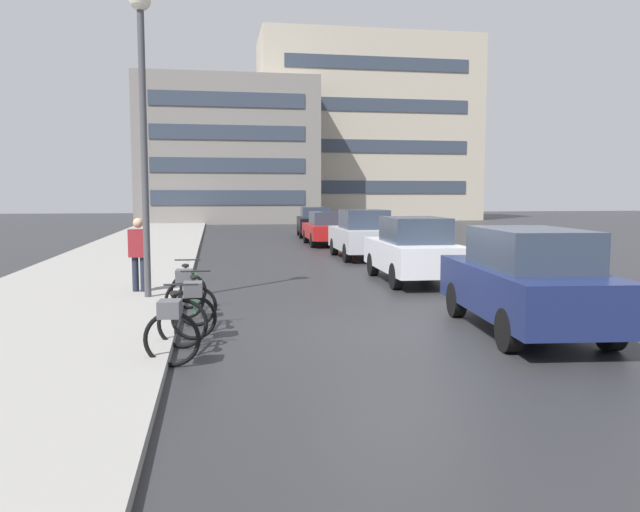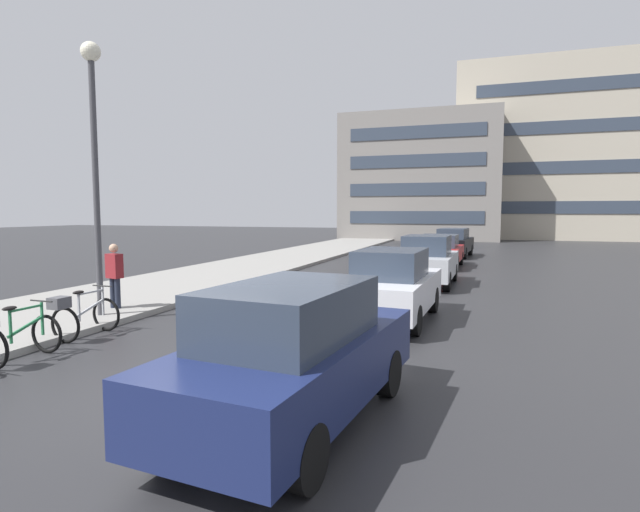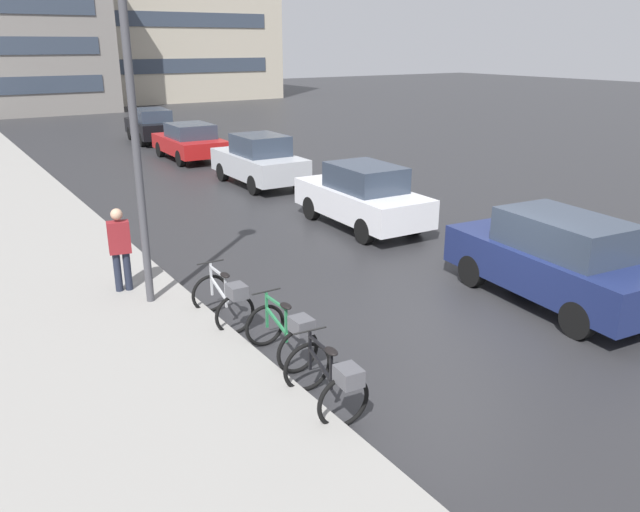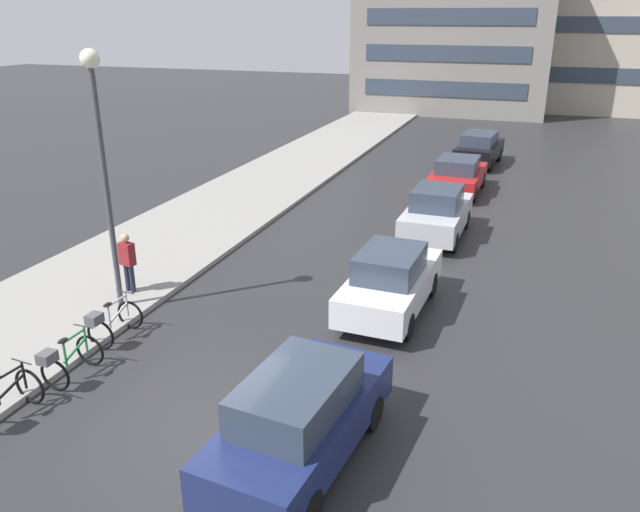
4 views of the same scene
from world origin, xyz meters
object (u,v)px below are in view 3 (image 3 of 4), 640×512
(bicycle_second, at_px, (285,333))
(pedestrian, at_px, (120,248))
(bicycle_nearest, at_px, (330,380))
(car_red, at_px, (190,141))
(car_black, at_px, (152,125))
(streetlamp, at_px, (128,65))
(bicycle_third, at_px, (225,299))
(car_navy, at_px, (556,259))
(car_silver, at_px, (259,161))
(car_white, at_px, (362,196))

(bicycle_second, bearing_deg, pedestrian, 108.26)
(bicycle_nearest, bearing_deg, car_red, 73.41)
(car_black, height_order, streetlamp, streetlamp)
(bicycle_third, distance_m, car_navy, 6.09)
(bicycle_second, relative_size, car_silver, 0.33)
(bicycle_nearest, xyz_separation_m, car_black, (5.92, 24.60, 0.33))
(pedestrian, bearing_deg, car_silver, 47.50)
(bicycle_second, relative_size, car_black, 0.32)
(car_white, bearing_deg, bicycle_second, -135.30)
(car_white, distance_m, car_red, 12.04)
(car_navy, relative_size, streetlamp, 0.69)
(car_silver, relative_size, pedestrian, 2.35)
(car_black, relative_size, pedestrian, 2.43)
(car_white, bearing_deg, car_silver, 88.80)
(car_navy, relative_size, pedestrian, 2.50)
(bicycle_nearest, height_order, car_navy, car_navy)
(bicycle_nearest, xyz_separation_m, pedestrian, (-1.10, 5.48, 0.50))
(bicycle_third, bearing_deg, car_white, 33.11)
(car_navy, height_order, car_silver, car_silver)
(car_white, bearing_deg, car_red, 90.01)
(bicycle_second, distance_m, car_silver, 12.74)
(car_red, distance_m, streetlamp, 16.05)
(pedestrian, bearing_deg, bicycle_second, -71.74)
(car_silver, relative_size, car_red, 0.99)
(bicycle_nearest, height_order, bicycle_third, bicycle_third)
(streetlamp, bearing_deg, bicycle_third, -60.18)
(car_navy, height_order, streetlamp, streetlamp)
(car_silver, height_order, car_black, car_silver)
(pedestrian, relative_size, streetlamp, 0.28)
(bicycle_third, height_order, car_black, car_black)
(bicycle_nearest, bearing_deg, streetlamp, 100.22)
(car_red, xyz_separation_m, pedestrian, (-6.74, -13.46, 0.23))
(bicycle_nearest, relative_size, car_red, 0.33)
(car_red, height_order, car_black, car_black)
(bicycle_nearest, height_order, streetlamp, streetlamp)
(car_navy, bearing_deg, car_red, 89.82)
(bicycle_nearest, distance_m, car_white, 8.92)
(streetlamp, bearing_deg, car_navy, -31.06)
(bicycle_nearest, height_order, pedestrian, pedestrian)
(streetlamp, bearing_deg, car_red, 65.51)
(car_white, xyz_separation_m, car_red, (-0.00, 12.04, -0.07))
(car_navy, height_order, car_black, car_navy)
(car_white, height_order, pedestrian, pedestrian)
(car_black, height_order, pedestrian, pedestrian)
(car_navy, relative_size, car_black, 1.03)
(bicycle_third, relative_size, car_silver, 0.34)
(car_navy, xyz_separation_m, car_black, (0.34, 23.78, -0.04))
(bicycle_nearest, xyz_separation_m, bicycle_third, (0.00, 3.22, 0.00))
(bicycle_second, height_order, car_white, car_white)
(car_navy, xyz_separation_m, car_white, (0.06, 6.08, -0.03))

